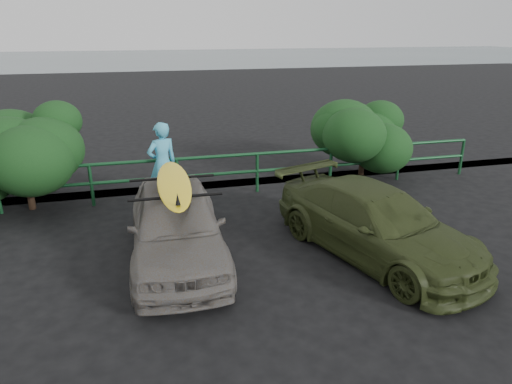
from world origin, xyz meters
TOP-DOWN VIEW (x-y plane):
  - ground at (0.00, 0.00)m, footprint 80.00×80.00m
  - ocean at (0.00, 60.00)m, footprint 200.00×200.00m
  - guardrail at (0.00, 5.00)m, footprint 14.00×0.08m
  - shrub_left at (-4.80, 5.40)m, footprint 3.20×2.40m
  - shrub_right at (5.00, 5.50)m, footprint 3.20×2.40m
  - sedan at (-1.29, 1.84)m, footprint 1.71×4.06m
  - olive_vehicle at (2.25, 1.14)m, footprint 3.07×4.68m
  - man at (-1.35, 4.76)m, footprint 0.84×0.70m
  - roof_rack at (-1.29, 1.84)m, footprint 1.54×1.10m
  - surfboard at (-1.29, 1.84)m, footprint 0.62×2.73m

SIDE VIEW (x-z plane):
  - ground at x=0.00m, z-range 0.00..0.00m
  - ocean at x=0.00m, z-range 0.00..0.00m
  - guardrail at x=0.00m, z-range 0.00..1.04m
  - olive_vehicle at x=2.25m, z-range 0.00..1.26m
  - sedan at x=-1.29m, z-range 0.00..1.37m
  - shrub_right at x=5.00m, z-range 0.00..1.94m
  - man at x=-1.35m, z-range 0.00..1.96m
  - shrub_left at x=-4.80m, z-range 0.00..2.31m
  - roof_rack at x=-1.29m, z-range 1.37..1.42m
  - surfboard at x=-1.29m, z-range 1.42..1.50m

